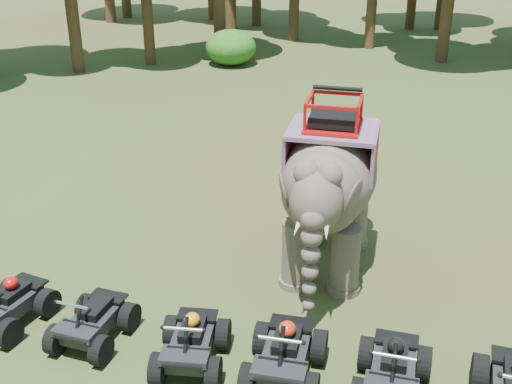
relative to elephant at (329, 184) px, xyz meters
The scene contains 7 objects.
ground 3.05m from the elephant, 125.88° to the right, with size 110.00×110.00×0.00m, color #47381E.
elephant is the anchor object (origin of this frame).
atv_0 6.67m from the elephant, 145.53° to the right, with size 1.14×1.56×1.16m, color black, non-canonical shape.
atv_1 5.38m from the elephant, 133.99° to the right, with size 1.13×1.54×1.14m, color black, non-canonical shape.
atv_2 4.44m from the elephant, 113.28° to the right, with size 1.16×1.59×1.18m, color black, non-canonical shape.
atv_3 4.02m from the elephant, 90.69° to the right, with size 1.25×1.72×1.27m, color black, non-canonical shape.
atv_4 4.28m from the elephant, 65.23° to the right, with size 1.20×1.64×1.22m, color black, non-canonical shape.
Camera 1 is at (3.09, -10.17, 7.47)m, focal length 45.00 mm.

